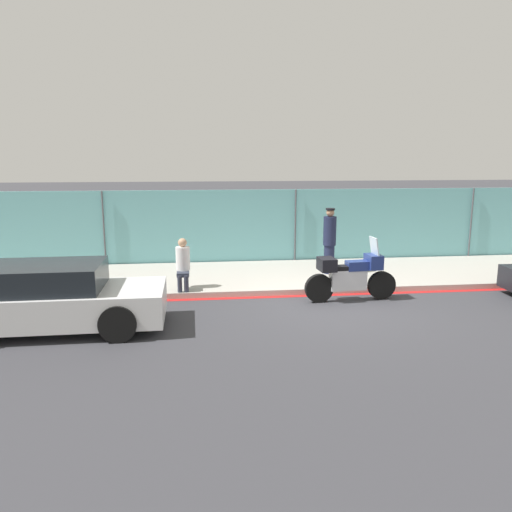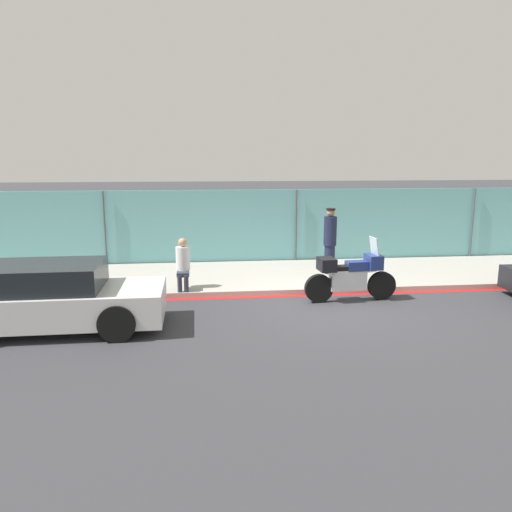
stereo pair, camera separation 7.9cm
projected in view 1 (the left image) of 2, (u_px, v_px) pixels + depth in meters
The scene contains 8 objects.
ground_plane at pixel (333, 306), 11.47m from camera, with size 120.00×120.00×0.00m, color #38383D.
sidewalk at pixel (307, 275), 14.19m from camera, with size 43.63×3.59×0.14m.
curb_paint_stripe at pixel (323, 295), 12.37m from camera, with size 43.63×0.18×0.01m.
storefront_fence at pixel (295, 227), 15.81m from camera, with size 41.45×0.17×2.38m.
motorcycle at pixel (350, 275), 11.81m from camera, with size 2.25×0.59×1.52m.
officer_standing at pixel (330, 240), 13.94m from camera, with size 0.36×0.36×1.84m.
person_seated_on_curb at pixel (183, 261), 12.34m from camera, with size 0.35×0.64×1.26m.
parked_car_left_down_street at pixel (50, 298), 9.77m from camera, with size 4.34×1.90×1.33m.
Camera 1 is at (-3.05, -10.74, 3.38)m, focal length 35.00 mm.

